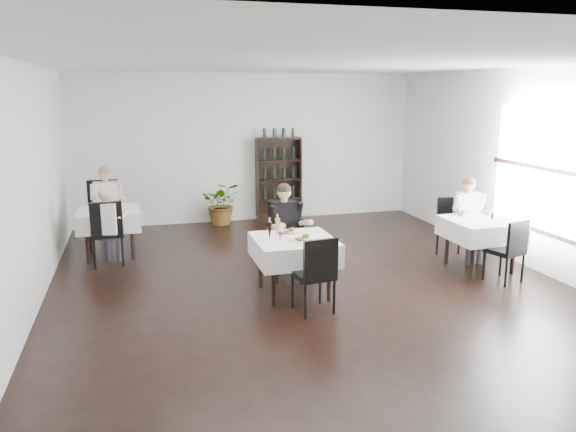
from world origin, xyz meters
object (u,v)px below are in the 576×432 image
object	(u,v)px
main_table	(294,249)
potted_tree	(222,203)
diner_main	(286,224)
wine_shelf	(279,180)

from	to	relation	value
main_table	potted_tree	distance (m)	4.22
main_table	diner_main	world-z (taller)	diner_main
wine_shelf	main_table	bearing A→B (deg)	-101.78
potted_tree	diner_main	size ratio (longest dim) A/B	0.63
main_table	potted_tree	size ratio (longest dim) A/B	1.18
wine_shelf	diner_main	distance (m)	3.74
diner_main	wine_shelf	bearing A→B (deg)	77.28
main_table	potted_tree	bearing A→B (deg)	94.14
wine_shelf	potted_tree	world-z (taller)	wine_shelf
main_table	diner_main	distance (m)	0.69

